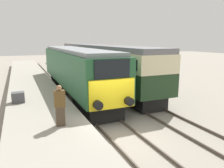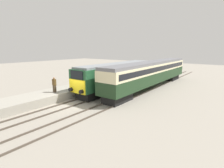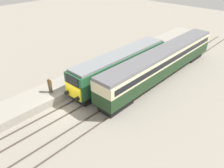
{
  "view_description": "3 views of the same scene",
  "coord_description": "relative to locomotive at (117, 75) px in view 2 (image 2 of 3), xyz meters",
  "views": [
    {
      "loc": [
        -4.26,
        -8.64,
        4.45
      ],
      "look_at": [
        0.0,
        1.18,
        2.28
      ],
      "focal_mm": 35.0,
      "sensor_mm": 36.0,
      "label": 1
    },
    {
      "loc": [
        14.21,
        -11.33,
        5.89
      ],
      "look_at": [
        1.7,
        5.18,
        1.6
      ],
      "focal_mm": 28.0,
      "sensor_mm": 36.0,
      "label": 2
    },
    {
      "loc": [
        15.8,
        -9.99,
        13.76
      ],
      "look_at": [
        1.7,
        5.18,
        1.6
      ],
      "focal_mm": 35.0,
      "sensor_mm": 36.0,
      "label": 3
    }
  ],
  "objects": [
    {
      "name": "ground_plane",
      "position": [
        0.0,
        -8.65,
        -2.15
      ],
      "size": [
        120.0,
        120.0,
        0.0
      ],
      "primitive_type": "plane",
      "color": "gray"
    },
    {
      "name": "platform_left",
      "position": [
        -3.3,
        -0.65,
        -1.7
      ],
      "size": [
        3.5,
        50.0,
        0.89
      ],
      "color": "#9E998C",
      "rests_on": "ground_plane"
    },
    {
      "name": "rails_near_track",
      "position": [
        0.0,
        -3.65,
        -2.08
      ],
      "size": [
        1.51,
        60.0,
        0.14
      ],
      "color": "#4C4238",
      "rests_on": "ground_plane"
    },
    {
      "name": "rails_far_track",
      "position": [
        3.4,
        -3.65,
        -2.08
      ],
      "size": [
        1.5,
        60.0,
        0.14
      ],
      "color": "#4C4238",
      "rests_on": "ground_plane"
    },
    {
      "name": "locomotive",
      "position": [
        0.0,
        0.0,
        0.0
      ],
      "size": [
        2.7,
        15.45,
        3.8
      ],
      "color": "black",
      "rests_on": "ground_plane"
    },
    {
      "name": "passenger_carriage",
      "position": [
        3.4,
        4.06,
        0.28
      ],
      "size": [
        2.75,
        21.87,
        3.96
      ],
      "color": "black",
      "rests_on": "ground_plane"
    },
    {
      "name": "person_on_platform",
      "position": [
        -2.79,
        -8.45,
        -0.38
      ],
      "size": [
        0.44,
        0.26,
        1.75
      ],
      "color": "#473828",
      "rests_on": "platform_left"
    },
    {
      "name": "luggage_crate",
      "position": [
        -4.39,
        -3.95,
        -0.95
      ],
      "size": [
        0.7,
        0.56,
        0.6
      ],
      "color": "#4C4C51",
      "rests_on": "platform_left"
    }
  ]
}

